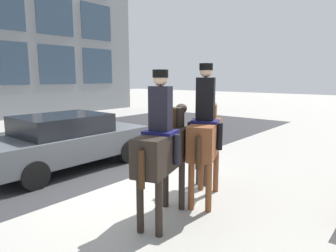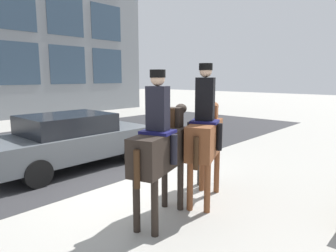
{
  "view_description": "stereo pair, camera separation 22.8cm",
  "coord_description": "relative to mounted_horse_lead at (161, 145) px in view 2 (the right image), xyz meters",
  "views": [
    {
      "loc": [
        -4.06,
        -4.48,
        2.33
      ],
      "look_at": [
        0.26,
        -0.89,
        1.41
      ],
      "focal_mm": 32.0,
      "sensor_mm": 36.0,
      "label": 1
    },
    {
      "loc": [
        -3.91,
        -4.65,
        2.33
      ],
      "look_at": [
        0.26,
        -0.89,
        1.41
      ],
      "focal_mm": 32.0,
      "sensor_mm": 36.0,
      "label": 2
    }
  ],
  "objects": [
    {
      "name": "mounted_horse_lead",
      "position": [
        0.0,
        0.0,
        0.0
      ],
      "size": [
        1.75,
        0.84,
        2.44
      ],
      "rotation": [
        0.0,
        0.0,
        0.31
      ],
      "color": "black",
      "rests_on": "ground_plane"
    },
    {
      "name": "mounted_horse_companion",
      "position": [
        1.12,
        -0.08,
        0.03
      ],
      "size": [
        1.67,
        0.96,
        2.57
      ],
      "rotation": [
        0.0,
        0.0,
        0.41
      ],
      "color": "brown",
      "rests_on": "ground_plane"
    },
    {
      "name": "road_surface",
      "position": [
        0.52,
        6.18,
        -1.25
      ],
      "size": [
        24.17,
        8.5,
        0.01
      ],
      "color": "#2D2D30",
      "rests_on": "ground_plane"
    },
    {
      "name": "pedestrian_bystander",
      "position": [
        1.75,
        0.39,
        -0.26
      ],
      "size": [
        0.81,
        0.57,
        1.68
      ],
      "rotation": [
        0.0,
        0.0,
        -2.92
      ],
      "color": "#332D28",
      "rests_on": "ground_plane"
    },
    {
      "name": "ground_plane",
      "position": [
        0.52,
        1.43,
        -1.25
      ],
      "size": [
        80.0,
        80.0,
        0.0
      ],
      "primitive_type": "plane",
      "color": "#9E9B93"
    },
    {
      "name": "street_car_near_lane",
      "position": [
        0.57,
        3.79,
        -0.53
      ],
      "size": [
        4.23,
        1.93,
        1.39
      ],
      "color": "#51565B",
      "rests_on": "ground_plane"
    }
  ]
}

